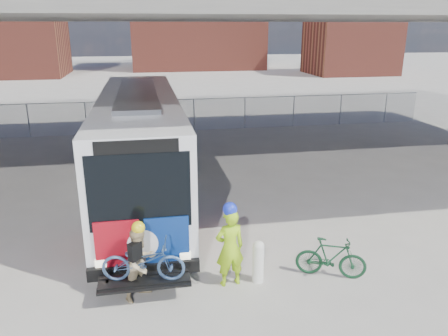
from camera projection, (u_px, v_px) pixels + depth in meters
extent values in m
plane|color=#9E9991|center=(207.00, 215.00, 14.00)|extent=(160.00, 160.00, 0.00)
cube|color=silver|center=(140.00, 141.00, 15.22)|extent=(2.55, 12.00, 3.20)
cube|color=black|center=(139.00, 120.00, 15.49)|extent=(2.61, 11.00, 1.28)
cube|color=black|center=(139.00, 191.00, 9.54)|extent=(2.24, 0.12, 1.76)
cube|color=black|center=(137.00, 146.00, 9.22)|extent=(1.78, 0.12, 0.30)
cube|color=black|center=(144.00, 269.00, 10.03)|extent=(2.55, 0.20, 0.30)
cube|color=maroon|center=(118.00, 245.00, 9.76)|extent=(1.00, 0.08, 1.20)
cube|color=navy|center=(167.00, 241.00, 9.95)|extent=(1.00, 0.08, 1.20)
cylinder|color=silver|center=(143.00, 244.00, 9.84)|extent=(0.70, 0.06, 0.70)
cube|color=gray|center=(137.00, 93.00, 14.71)|extent=(1.28, 7.20, 0.14)
cube|color=black|center=(145.00, 281.00, 9.56)|extent=(2.00, 0.70, 0.06)
cylinder|color=black|center=(99.00, 239.00, 11.36)|extent=(0.30, 1.00, 1.00)
cylinder|color=black|center=(187.00, 232.00, 11.76)|extent=(0.30, 1.00, 1.00)
cylinder|color=black|center=(116.00, 151.00, 19.40)|extent=(0.30, 1.00, 1.00)
cylinder|color=black|center=(168.00, 148.00, 19.80)|extent=(0.30, 1.00, 1.00)
cube|color=maroon|center=(92.00, 202.00, 11.65)|extent=(0.06, 2.60, 1.70)
cube|color=navy|center=(98.00, 182.00, 13.14)|extent=(0.06, 1.40, 1.70)
cube|color=maroon|center=(190.00, 196.00, 12.10)|extent=(0.06, 2.60, 1.70)
cube|color=navy|center=(184.00, 177.00, 13.59)|extent=(0.06, 1.40, 1.70)
imported|color=#3F5E8B|center=(143.00, 261.00, 9.41)|extent=(1.88, 0.92, 0.95)
cylinder|color=gray|center=(29.00, 121.00, 23.57)|extent=(0.06, 0.06, 1.80)
cylinder|color=gray|center=(105.00, 118.00, 24.25)|extent=(0.06, 0.06, 1.80)
cylinder|color=gray|center=(177.00, 116.00, 24.94)|extent=(0.06, 0.06, 1.80)
cylinder|color=gray|center=(245.00, 113.00, 25.63)|extent=(0.06, 0.06, 1.80)
cylinder|color=gray|center=(309.00, 111.00, 26.32)|extent=(0.06, 0.06, 1.80)
cylinder|color=gray|center=(371.00, 109.00, 27.00)|extent=(0.06, 0.06, 1.80)
plane|color=gray|center=(177.00, 116.00, 24.94)|extent=(30.00, 0.00, 30.00)
cube|color=gray|center=(176.00, 100.00, 24.66)|extent=(30.00, 0.05, 0.04)
cube|color=brown|center=(1.00, 33.00, 51.44)|extent=(14.00, 10.00, 10.00)
cube|color=brown|center=(196.00, 24.00, 61.80)|extent=(18.00, 12.00, 12.00)
cube|color=brown|center=(351.00, 41.00, 54.29)|extent=(10.00, 8.00, 8.00)
cylinder|color=silver|center=(258.00, 264.00, 10.25)|extent=(0.27, 0.27, 0.91)
sphere|color=silver|center=(259.00, 246.00, 10.11)|extent=(0.27, 0.27, 0.27)
imported|color=#9FDA17|center=(230.00, 248.00, 9.98)|extent=(0.75, 0.56, 1.89)
sphere|color=#192FD9|center=(230.00, 209.00, 9.68)|extent=(0.33, 0.33, 0.33)
imported|color=tan|center=(141.00, 263.00, 9.54)|extent=(1.03, 1.01, 1.67)
sphere|color=yellow|center=(138.00, 228.00, 9.28)|extent=(0.29, 0.29, 0.29)
cube|color=black|center=(135.00, 251.00, 9.27)|extent=(0.32, 0.30, 0.40)
imported|color=#133C22|center=(331.00, 258.00, 10.43)|extent=(1.72, 1.09, 1.00)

